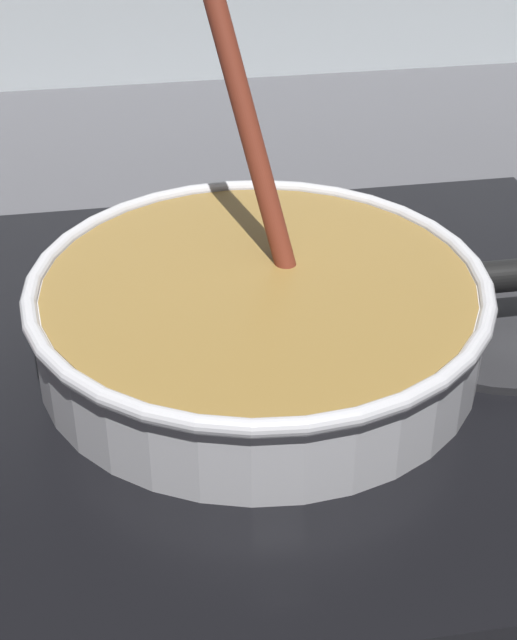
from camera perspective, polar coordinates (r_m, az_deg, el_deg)
ground at (r=0.52m, az=5.31°, el=-16.95°), size 2.40×1.60×0.04m
hob_plate at (r=0.64m, az=0.00°, el=-2.54°), size 0.56×0.48×0.01m
burner_ring at (r=0.63m, az=0.00°, el=-1.80°), size 0.17×0.17×0.01m
spare_burner at (r=0.68m, az=13.93°, el=-0.46°), size 0.15×0.15×0.01m
cooking_pan at (r=0.62m, az=0.16°, el=0.44°), size 0.46×0.30×0.28m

